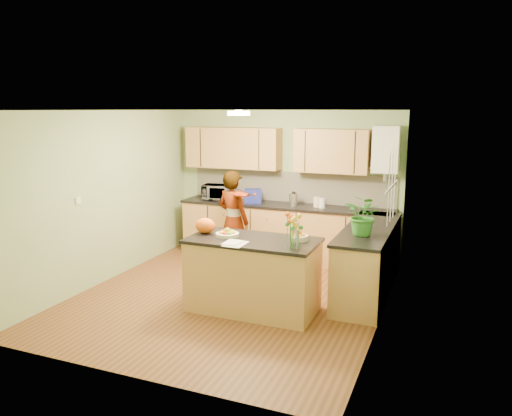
% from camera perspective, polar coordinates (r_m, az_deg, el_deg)
% --- Properties ---
extents(floor, '(4.50, 4.50, 0.00)m').
position_cam_1_polar(floor, '(6.92, -2.88, -10.06)').
color(floor, '#583519').
rests_on(floor, ground).
extents(ceiling, '(4.00, 4.50, 0.02)m').
position_cam_1_polar(ceiling, '(6.45, -3.10, 11.10)').
color(ceiling, white).
rests_on(ceiling, wall_back).
extents(wall_back, '(4.00, 0.02, 2.50)m').
position_cam_1_polar(wall_back, '(8.64, 3.33, 2.81)').
color(wall_back, '#91AA79').
rests_on(wall_back, floor).
extents(wall_front, '(4.00, 0.02, 2.50)m').
position_cam_1_polar(wall_front, '(4.69, -14.70, -4.78)').
color(wall_front, '#91AA79').
rests_on(wall_front, floor).
extents(wall_left, '(0.02, 4.50, 2.50)m').
position_cam_1_polar(wall_left, '(7.63, -16.75, 1.22)').
color(wall_left, '#91AA79').
rests_on(wall_left, floor).
extents(wall_right, '(0.02, 4.50, 2.50)m').
position_cam_1_polar(wall_right, '(6.02, 14.54, -1.23)').
color(wall_right, '#91AA79').
rests_on(wall_right, floor).
extents(back_counter, '(3.64, 0.62, 0.94)m').
position_cam_1_polar(back_counter, '(8.48, 3.25, -2.72)').
color(back_counter, '#AA7A44').
rests_on(back_counter, floor).
extents(right_counter, '(0.62, 2.24, 0.94)m').
position_cam_1_polar(right_counter, '(7.08, 12.74, -5.82)').
color(right_counter, '#AA7A44').
rests_on(right_counter, floor).
extents(splashback, '(3.60, 0.02, 0.52)m').
position_cam_1_polar(splashback, '(8.60, 3.92, 2.43)').
color(splashback, silver).
rests_on(splashback, back_counter).
extents(upper_cabinets, '(3.20, 0.34, 0.70)m').
position_cam_1_polar(upper_cabinets, '(8.47, 1.87, 6.74)').
color(upper_cabinets, '#AA7A44').
rests_on(upper_cabinets, wall_back).
extents(boiler, '(0.40, 0.30, 0.86)m').
position_cam_1_polar(boiler, '(8.03, 14.65, 6.47)').
color(boiler, white).
rests_on(boiler, wall_back).
extents(window_right, '(0.01, 1.30, 1.05)m').
position_cam_1_polar(window_right, '(6.56, 15.31, 2.39)').
color(window_right, white).
rests_on(window_right, wall_right).
extents(light_switch, '(0.02, 0.09, 0.09)m').
position_cam_1_polar(light_switch, '(7.16, -19.66, 0.82)').
color(light_switch, white).
rests_on(light_switch, wall_left).
extents(ceiling_lamp, '(0.30, 0.30, 0.07)m').
position_cam_1_polar(ceiling_lamp, '(6.72, -2.00, 10.79)').
color(ceiling_lamp, '#FFEABF').
rests_on(ceiling_lamp, ceiling).
extents(peninsula_island, '(1.62, 0.83, 0.93)m').
position_cam_1_polar(peninsula_island, '(6.33, -0.35, -7.62)').
color(peninsula_island, '#AA7A44').
rests_on(peninsula_island, floor).
extents(fruit_dish, '(0.30, 0.30, 0.10)m').
position_cam_1_polar(fruit_dish, '(6.33, -3.30, -2.88)').
color(fruit_dish, beige).
rests_on(fruit_dish, peninsula_island).
extents(orange_bowl, '(0.23, 0.23, 0.13)m').
position_cam_1_polar(orange_bowl, '(6.14, 4.93, -3.21)').
color(orange_bowl, beige).
rests_on(orange_bowl, peninsula_island).
extents(flower_vase, '(0.25, 0.25, 0.47)m').
position_cam_1_polar(flower_vase, '(5.76, 4.48, -1.57)').
color(flower_vase, silver).
rests_on(flower_vase, peninsula_island).
extents(orange_bag, '(0.27, 0.23, 0.20)m').
position_cam_1_polar(orange_bag, '(6.50, -5.83, -2.00)').
color(orange_bag, '#E25B12').
rests_on(orange_bag, peninsula_island).
extents(papers, '(0.23, 0.32, 0.01)m').
position_cam_1_polar(papers, '(5.97, -2.35, -4.09)').
color(papers, white).
rests_on(papers, peninsula_island).
extents(violinist, '(0.67, 0.54, 1.59)m').
position_cam_1_polar(violinist, '(7.80, -2.61, -1.49)').
color(violinist, '#DEB188').
rests_on(violinist, floor).
extents(violin, '(0.64, 0.55, 0.16)m').
position_cam_1_polar(violin, '(7.43, -1.95, 1.63)').
color(violin, '#520A05').
rests_on(violin, violinist).
extents(microwave, '(0.52, 0.40, 0.26)m').
position_cam_1_polar(microwave, '(8.83, -4.49, 1.81)').
color(microwave, white).
rests_on(microwave, back_counter).
extents(blue_box, '(0.35, 0.31, 0.23)m').
position_cam_1_polar(blue_box, '(8.53, -0.36, 1.40)').
color(blue_box, navy).
rests_on(blue_box, back_counter).
extents(kettle, '(0.14, 0.14, 0.27)m').
position_cam_1_polar(kettle, '(8.30, 4.31, 1.06)').
color(kettle, '#B9B9BD').
rests_on(kettle, back_counter).
extents(jar_cream, '(0.14, 0.14, 0.17)m').
position_cam_1_polar(jar_cream, '(8.20, 6.96, 0.70)').
color(jar_cream, beige).
rests_on(jar_cream, back_counter).
extents(jar_white, '(0.12, 0.12, 0.15)m').
position_cam_1_polar(jar_white, '(8.15, 7.58, 0.56)').
color(jar_white, white).
rests_on(jar_white, back_counter).
extents(potted_plant, '(0.59, 0.56, 0.52)m').
position_cam_1_polar(potted_plant, '(6.41, 12.28, -0.83)').
color(potted_plant, '#2D7426').
rests_on(potted_plant, right_counter).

